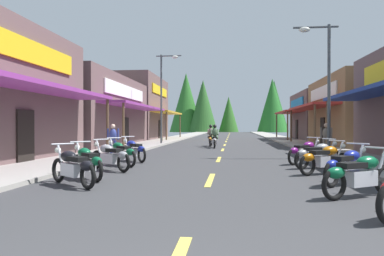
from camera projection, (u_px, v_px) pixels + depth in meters
ground at (226, 142)px, 34.45m from camera, size 9.03×96.21×0.10m
sidewalk_left at (166, 140)px, 35.12m from camera, size 2.79×96.21×0.12m
sidewalk_right at (289, 141)px, 33.78m from camera, size 2.79×96.21×0.12m
centerline_dashes at (227, 139)px, 38.46m from camera, size 0.16×71.17×0.01m
storefront_left_middle at (69, 111)px, 27.07m from camera, size 10.79×13.08×5.14m
storefront_left_far at (132, 108)px, 39.17m from camera, size 8.06×10.41×6.76m
storefront_right_middle at (368, 111)px, 26.25m from camera, size 8.21×10.56×5.08m
storefront_right_far at (338, 116)px, 36.84m from camera, size 10.05×9.73×4.90m
streetlamp_left at (165, 87)px, 27.72m from camera, size 1.98×0.30×7.00m
streetlamp_right at (322, 71)px, 16.08m from camera, size 1.98×0.30×6.04m
motorcycle_parked_right_1 at (360, 174)px, 7.39m from camera, size 1.87×1.22×1.04m
motorcycle_parked_right_2 at (347, 165)px, 8.99m from camera, size 1.60×1.57×1.04m
motorcycle_parked_right_3 at (325, 158)px, 10.89m from camera, size 1.82×1.29×1.04m
motorcycle_parked_right_4 at (318, 154)px, 12.44m from camera, size 1.87×1.21×1.04m
motorcycle_parked_right_5 at (305, 151)px, 13.83m from camera, size 1.63×1.54×1.04m
motorcycle_parked_left_0 at (73, 166)px, 8.81m from camera, size 1.75×1.39×1.04m
motorcycle_parked_left_1 at (87, 161)px, 9.99m from camera, size 1.55×1.62×1.04m
motorcycle_parked_left_2 at (110, 156)px, 11.83m from camera, size 1.80×1.33×1.04m
motorcycle_parked_left_3 at (121, 153)px, 13.27m from camera, size 1.63×1.53×1.04m
motorcycle_parked_left_4 at (134, 150)px, 14.87m from camera, size 1.52×1.65×1.04m
rider_cruising_lead at (215, 138)px, 23.90m from camera, size 0.60×2.14×1.57m
rider_cruising_trailing at (211, 137)px, 25.79m from camera, size 0.60×2.14×1.57m
pedestrian_by_shop at (113, 138)px, 16.88m from camera, size 0.56×0.34×1.57m
pedestrian_browsing at (326, 137)px, 17.50m from camera, size 0.56×0.34×1.62m
treeline_backdrop at (226, 106)px, 83.15m from camera, size 27.99×13.81×13.77m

